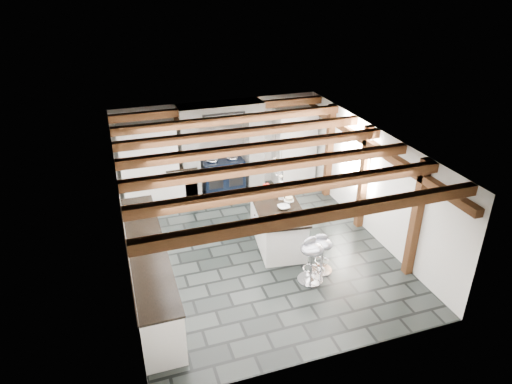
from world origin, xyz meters
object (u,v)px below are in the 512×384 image
object	(u,v)px
kitchen_island	(278,224)
bar_stool_far	(311,255)
bar_stool_near	(322,249)
range_cooker	(223,176)

from	to	relation	value
kitchen_island	bar_stool_far	size ratio (longest dim) A/B	2.09
bar_stool_far	bar_stool_near	bearing A→B (deg)	16.16
bar_stool_far	kitchen_island	bearing A→B (deg)	79.15
bar_stool_near	range_cooker	bearing A→B (deg)	122.35
range_cooker	bar_stool_near	xyz separation A→B (m)	(0.91, -3.72, 0.00)
bar_stool_far	range_cooker	bearing A→B (deg)	82.58
range_cooker	bar_stool_far	size ratio (longest dim) A/B	1.14
kitchen_island	bar_stool_near	bearing A→B (deg)	-61.18
range_cooker	bar_stool_far	distance (m)	3.97
range_cooker	bar_stool_near	distance (m)	3.83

